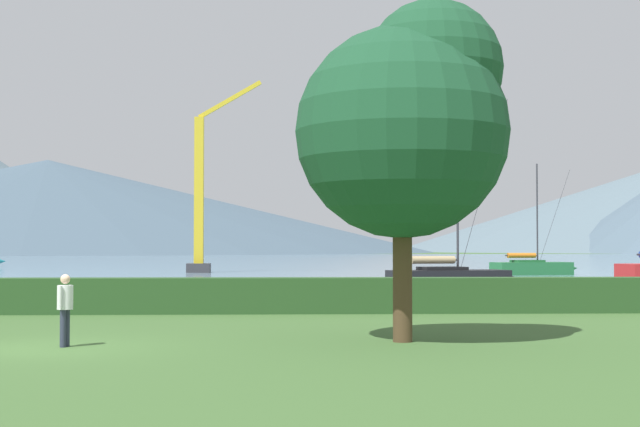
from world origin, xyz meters
name	(u,v)px	position (x,y,z in m)	size (l,w,h in m)	color
ground_plane	(50,348)	(0.00, 0.00, 0.00)	(1000.00, 1000.00, 0.00)	#3D602D
harbor_water	(249,260)	(0.00, 137.00, 0.00)	(320.00, 246.00, 0.00)	slate
hedge_line	(129,296)	(0.00, 11.00, 0.61)	(80.00, 1.20, 1.21)	#284C23
sailboat_slip_0	(533,267)	(25.40, 54.06, 0.62)	(7.57, 3.76, 8.94)	#236B38
sailboat_slip_1	(450,277)	(14.25, 29.06, 0.63)	(7.58, 3.76, 10.88)	black
person_seated_viewer	(65,304)	(0.25, 0.27, 0.97)	(0.36, 0.55, 1.65)	#2D3347
park_tree	(409,119)	(8.25, 1.08, 5.37)	(5.15, 5.15, 8.27)	#4C3823
dock_crane	(201,205)	(-1.79, 61.70, 5.94)	(6.44, 2.00, 16.88)	#333338
distant_hill_east_ridge	(47,206)	(-86.42, 355.89, 18.15)	(302.17, 302.17, 36.30)	#425666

